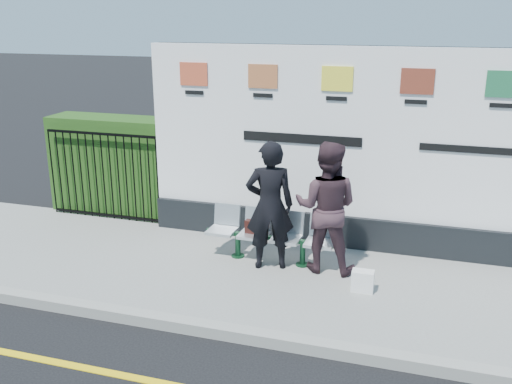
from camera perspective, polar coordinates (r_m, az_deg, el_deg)
pavement at (r=7.77m, az=10.20°, el=-9.62°), size 14.00×3.00×0.12m
kerb at (r=6.47m, az=8.48°, el=-15.43°), size 14.00×0.18×0.14m
billboard at (r=8.53m, az=15.16°, el=2.31°), size 8.00×0.30×3.00m
hedge at (r=10.49m, az=-13.78°, el=2.68°), size 2.35×0.70×1.70m
railing at (r=10.14m, az=-15.02°, el=1.60°), size 2.05×0.06×1.54m
bench at (r=8.27m, az=1.38°, el=-5.61°), size 1.88×0.55×0.40m
woman_left at (r=7.83m, az=1.39°, el=-1.37°), size 0.77×0.63×1.82m
woman_right at (r=7.82m, az=7.04°, el=-1.53°), size 0.89×0.69×1.83m
handbag_brown at (r=8.23m, az=-0.24°, el=-3.50°), size 0.25×0.11×0.19m
carrier_bag_white at (r=7.56m, az=10.63°, el=-8.74°), size 0.28×0.17×0.28m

